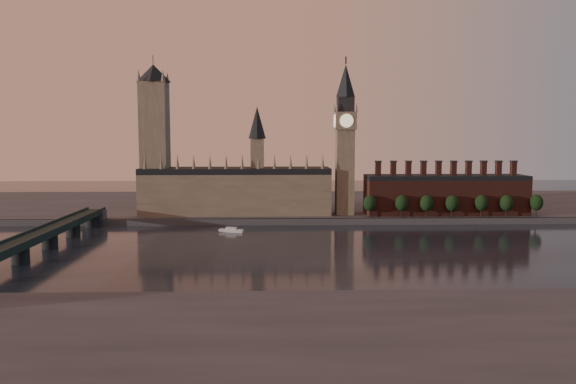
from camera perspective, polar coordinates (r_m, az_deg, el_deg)
name	(u,v)px	position (r m, az deg, el deg)	size (l,w,h in m)	color
ground	(352,253)	(281.45, 6.56, -6.22)	(900.00, 900.00, 0.00)	black
north_bank	(321,205)	(455.75, 3.40, -1.32)	(900.00, 182.00, 4.00)	#4D4D53
palace_of_westminster	(237,188)	(389.92, -5.24, 0.36)	(130.00, 30.30, 74.00)	gray
victoria_tower	(155,134)	(395.74, -13.39, 5.74)	(24.00, 24.00, 108.00)	gray
big_ben	(345,137)	(385.67, 5.82, 5.53)	(15.00, 15.00, 107.00)	gray
chimney_block	(445,194)	(402.76, 15.69, -0.20)	(110.00, 25.00, 37.00)	#51251F
embankment_tree_0	(370,203)	(375.95, 8.32, -1.13)	(8.60, 8.60, 14.88)	black
embankment_tree_1	(402,203)	(380.02, 11.48, -1.11)	(8.60, 8.60, 14.88)	black
embankment_tree_2	(426,203)	(383.00, 13.89, -1.11)	(8.60, 8.60, 14.88)	black
embankment_tree_3	(452,203)	(387.71, 16.32, -1.09)	(8.60, 8.60, 14.88)	black
embankment_tree_4	(481,203)	(395.51, 19.05, -1.05)	(8.60, 8.60, 14.88)	black
embankment_tree_5	(506,203)	(400.43, 21.31, -1.04)	(8.60, 8.60, 14.88)	black
embankment_tree_6	(536,203)	(410.34, 23.92, -0.99)	(8.60, 8.60, 14.88)	black
westminster_bridge	(33,241)	(297.84, -24.45, -4.58)	(14.00, 200.00, 11.55)	#1B2A26
river_boat	(231,230)	(341.62, -5.78, -3.88)	(15.46, 7.52, 2.98)	silver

